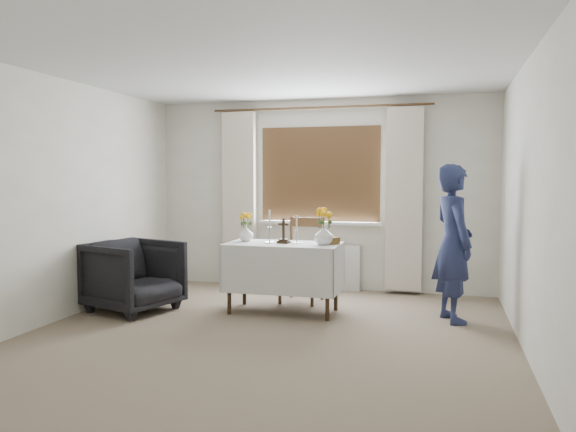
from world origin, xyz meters
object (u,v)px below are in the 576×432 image
object	(u,v)px
wooden_cross	(284,231)
flower_vase_right	(324,235)
altar_table	(283,278)
person	(453,243)
wooden_chair	(301,260)
armchair	(134,276)
flower_vase_left	(246,233)

from	to	relation	value
wooden_cross	flower_vase_right	distance (m)	0.45
wooden_cross	flower_vase_right	xyz separation A→B (m)	(0.45, -0.02, -0.03)
altar_table	person	distance (m)	1.83
person	wooden_cross	bearing A→B (deg)	70.13
person	wooden_cross	distance (m)	1.78
wooden_chair	armchair	xyz separation A→B (m)	(-1.67, -0.93, -0.11)
flower_vase_left	wooden_chair	bearing A→B (deg)	41.34
wooden_chair	person	size ratio (longest dim) A/B	0.62
altar_table	wooden_cross	world-z (taller)	wooden_cross
flower_vase_left	armchair	bearing A→B (deg)	-157.83
wooden_chair	wooden_cross	size ratio (longest dim) A/B	3.63
armchair	person	size ratio (longest dim) A/B	0.53
altar_table	armchair	distance (m)	1.65
wooden_chair	flower_vase_right	size ratio (longest dim) A/B	4.75
wooden_chair	wooden_cross	world-z (taller)	wooden_cross
altar_table	flower_vase_right	world-z (taller)	flower_vase_right
wooden_cross	flower_vase_right	world-z (taller)	wooden_cross
wooden_chair	flower_vase_left	distance (m)	0.78
wooden_chair	person	world-z (taller)	person
wooden_cross	flower_vase_left	distance (m)	0.47
armchair	person	world-z (taller)	person
armchair	altar_table	bearing A→B (deg)	-59.05
altar_table	flower_vase_right	size ratio (longest dim) A/B	5.87
wooden_chair	armchair	world-z (taller)	wooden_chair
person	flower_vase_left	size ratio (longest dim) A/B	9.29
armchair	person	xyz separation A→B (m)	(3.39, 0.48, 0.41)
wooden_cross	armchair	bearing A→B (deg)	-157.06
armchair	person	distance (m)	3.45
flower_vase_right	wooden_chair	bearing A→B (deg)	124.19
altar_table	armchair	xyz separation A→B (m)	(-1.61, -0.38, 0.01)
altar_table	wooden_cross	distance (m)	0.52
person	flower_vase_left	distance (m)	2.24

